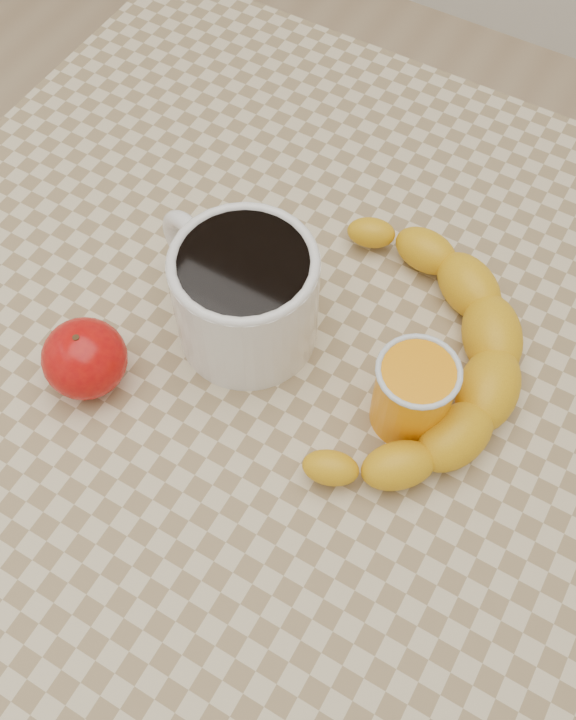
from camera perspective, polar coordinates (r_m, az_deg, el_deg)
The scene contains 6 objects.
ground at distance 1.36m, azimuth 0.00°, elevation -16.73°, with size 3.00×3.00×0.00m, color tan.
table at distance 0.74m, azimuth 0.00°, elevation -4.20°, with size 0.80×0.80×0.75m.
coffee_mug at distance 0.64m, azimuth -3.22°, elevation 4.88°, with size 0.17×0.15×0.10m.
orange_juice_glass at distance 0.61m, azimuth 8.87°, elevation -2.34°, with size 0.06×0.06×0.07m.
apple at distance 0.65m, azimuth -14.26°, elevation 0.10°, with size 0.09×0.09×0.06m.
banana at distance 0.65m, azimuth 8.63°, elevation 0.46°, with size 0.26×0.34×0.05m, color gold, non-canonical shape.
Camera 1 is at (0.16, -0.28, 1.32)m, focal length 40.00 mm.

